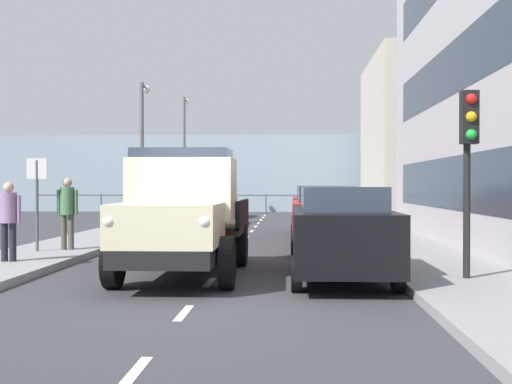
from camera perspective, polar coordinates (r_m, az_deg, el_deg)
ground_plane at (r=20.59m, az=-1.07°, el=-4.26°), size 80.00×80.00×0.00m
sidewalk_left at (r=20.76m, az=11.46°, el=-4.02°), size 2.35×38.64×0.15m
sidewalk_right at (r=21.38m, az=-13.23°, el=-3.89°), size 2.35×38.64×0.15m
road_centreline_markings at (r=20.79m, az=-1.03°, el=-4.20°), size 0.12×35.40×0.01m
building_far_block at (r=35.66m, az=15.98°, el=4.49°), size 7.52×10.02×8.34m
sea_horizon at (r=42.82m, az=1.04°, el=1.63°), size 80.00×0.80×5.00m
seawall_railing at (r=39.22m, az=0.86°, el=-0.59°), size 28.08×0.08×1.20m
truck_vintage_cream at (r=12.41m, az=-6.41°, el=-2.04°), size 2.17×5.64×2.43m
car_black_kerbside_near at (r=12.19m, az=7.36°, el=-3.42°), size 1.82×4.55×1.72m
car_red_kerbside_1 at (r=17.63m, az=6.01°, el=-2.17°), size 1.82×4.53×1.72m
car_maroon_kerbside_2 at (r=23.14m, az=5.29°, el=-1.50°), size 1.76×4.48×1.72m
car_navy_oppositeside_0 at (r=21.48m, az=-7.30°, el=-1.67°), size 1.82×4.50×1.72m
car_silver_oppositeside_1 at (r=28.29m, az=-4.80°, el=-1.11°), size 1.94×4.42×1.72m
car_white_oppositeside_2 at (r=35.12m, az=-3.28°, el=-0.77°), size 1.90×3.98×1.72m
pedestrian_couple_b at (r=14.70m, az=-20.69°, el=-1.87°), size 0.53×0.34×1.66m
pedestrian_in_dark_coat at (r=16.89m, az=-16.06°, el=-1.27°), size 0.53×0.34×1.78m
traffic_light_near at (r=11.76m, az=17.98°, el=4.09°), size 0.28×0.41×3.20m
lamp_post_promenade at (r=26.68m, az=-9.80°, el=4.55°), size 0.32×1.14×5.67m
lamp_post_far at (r=37.55m, az=-6.22°, el=4.15°), size 0.32×1.14×6.57m
street_sign at (r=16.75m, az=-18.48°, el=0.35°), size 0.50×0.07×2.25m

